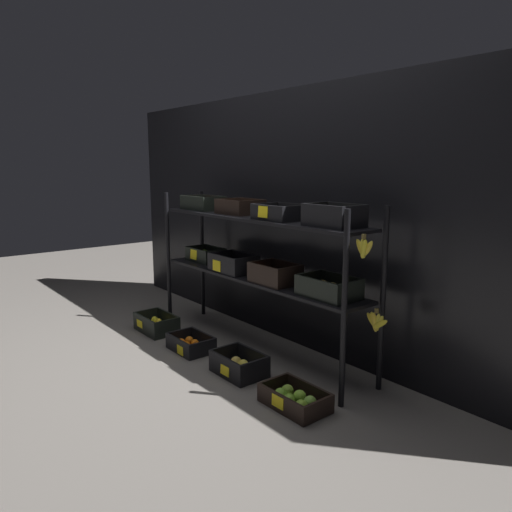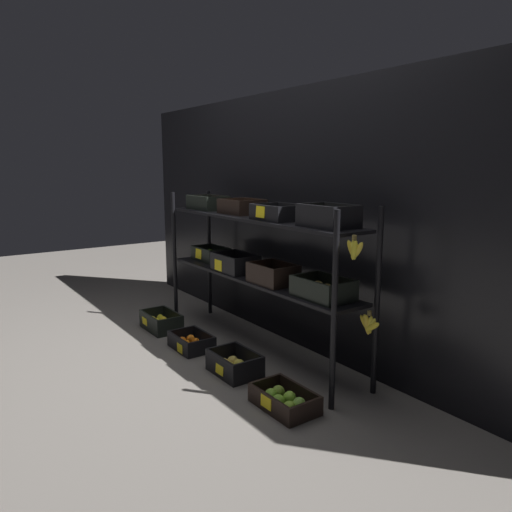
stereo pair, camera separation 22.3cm
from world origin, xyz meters
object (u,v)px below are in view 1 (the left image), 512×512
(crate_ground_lemon, at_px, (157,325))
(crate_ground_apple_green, at_px, (295,399))
(crate_ground_apple_gold, at_px, (239,366))
(crate_ground_tangerine, at_px, (191,345))
(display_rack, at_px, (259,247))

(crate_ground_lemon, height_order, crate_ground_apple_green, crate_ground_lemon)
(crate_ground_apple_gold, bearing_deg, crate_ground_tangerine, -177.36)
(display_rack, height_order, crate_ground_apple_gold, display_rack)
(display_rack, xyz_separation_m, crate_ground_tangerine, (-0.30, -0.38, -0.70))
(crate_ground_tangerine, xyz_separation_m, crate_ground_apple_green, (1.06, 0.01, 0.00))
(crate_ground_tangerine, distance_m, crate_ground_apple_green, 1.06)
(display_rack, xyz_separation_m, crate_ground_apple_gold, (0.24, -0.35, -0.69))
(display_rack, xyz_separation_m, crate_ground_apple_green, (0.76, -0.37, -0.70))
(crate_ground_apple_gold, distance_m, crate_ground_apple_green, 0.53)
(crate_ground_lemon, bearing_deg, display_rack, 24.99)
(crate_ground_lemon, xyz_separation_m, crate_ground_tangerine, (0.51, 0.00, -0.01))
(crate_ground_apple_green, bearing_deg, crate_ground_lemon, -179.77)
(crate_ground_tangerine, height_order, crate_ground_apple_green, crate_ground_tangerine)
(crate_ground_tangerine, relative_size, crate_ground_apple_green, 0.88)
(display_rack, distance_m, crate_ground_tangerine, 0.85)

